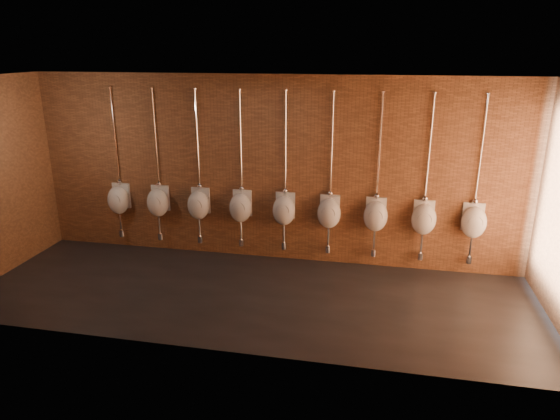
{
  "coord_description": "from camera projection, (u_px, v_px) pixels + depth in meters",
  "views": [
    {
      "loc": [
        1.77,
        -6.62,
        3.6
      ],
      "look_at": [
        0.26,
        0.9,
        1.1
      ],
      "focal_mm": 32.0,
      "sensor_mm": 36.0,
      "label": 1
    }
  ],
  "objects": [
    {
      "name": "urinal_0",
      "position": [
        119.0,
        199.0,
        9.12
      ],
      "size": [
        0.4,
        0.35,
        2.72
      ],
      "color": "white",
      "rests_on": "ground"
    },
    {
      "name": "urinal_2",
      "position": [
        199.0,
        204.0,
        8.83
      ],
      "size": [
        0.4,
        0.35,
        2.72
      ],
      "color": "white",
      "rests_on": "ground"
    },
    {
      "name": "urinal_7",
      "position": [
        424.0,
        218.0,
        8.11
      ],
      "size": [
        0.4,
        0.35,
        2.72
      ],
      "color": "white",
      "rests_on": "ground"
    },
    {
      "name": "urinal_8",
      "position": [
        474.0,
        221.0,
        7.96
      ],
      "size": [
        0.4,
        0.35,
        2.72
      ],
      "color": "white",
      "rests_on": "ground"
    },
    {
      "name": "urinal_5",
      "position": [
        329.0,
        212.0,
        8.4
      ],
      "size": [
        0.4,
        0.35,
        2.72
      ],
      "color": "white",
      "rests_on": "ground"
    },
    {
      "name": "room_shell",
      "position": [
        250.0,
        167.0,
        6.99
      ],
      "size": [
        8.54,
        3.04,
        3.22
      ],
      "color": "black",
      "rests_on": "ground"
    },
    {
      "name": "urinal_4",
      "position": [
        284.0,
        210.0,
        8.54
      ],
      "size": [
        0.4,
        0.35,
        2.72
      ],
      "color": "white",
      "rests_on": "ground"
    },
    {
      "name": "urinal_6",
      "position": [
        376.0,
        215.0,
        8.25
      ],
      "size": [
        0.4,
        0.35,
        2.72
      ],
      "color": "white",
      "rests_on": "ground"
    },
    {
      "name": "urinal_3",
      "position": [
        241.0,
        207.0,
        8.69
      ],
      "size": [
        0.4,
        0.35,
        2.72
      ],
      "color": "white",
      "rests_on": "ground"
    },
    {
      "name": "urinal_1",
      "position": [
        158.0,
        202.0,
        8.98
      ],
      "size": [
        0.4,
        0.35,
        2.72
      ],
      "color": "white",
      "rests_on": "ground"
    },
    {
      "name": "ground",
      "position": [
        252.0,
        295.0,
        7.62
      ],
      "size": [
        8.5,
        8.5,
        0.0
      ],
      "primitive_type": "plane",
      "color": "black",
      "rests_on": "ground"
    }
  ]
}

